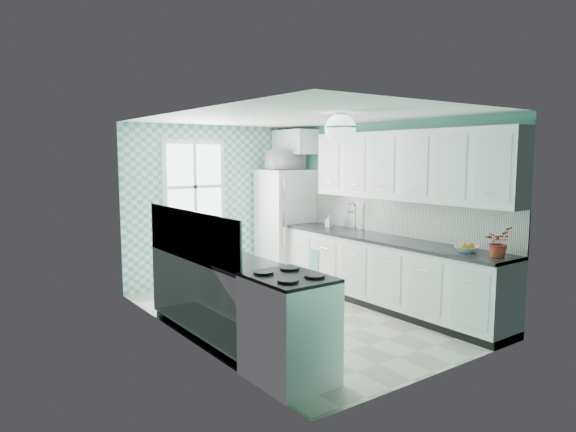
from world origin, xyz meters
TOP-DOWN VIEW (x-y plane):
  - floor at (0.00, 0.00)m, footprint 3.00×4.40m
  - ceiling at (0.00, 0.00)m, footprint 3.00×4.40m
  - wall_back at (0.00, 2.21)m, footprint 3.00×0.02m
  - wall_front at (0.00, -2.21)m, footprint 3.00×0.02m
  - wall_left at (-1.51, 0.00)m, footprint 0.02×4.40m
  - wall_right at (1.51, 0.00)m, footprint 0.02×4.40m
  - accent_wall at (0.00, 2.19)m, footprint 3.00×0.01m
  - window at (-0.35, 2.16)m, footprint 1.04×0.05m
  - backsplash_right at (1.49, -0.40)m, footprint 0.02×3.60m
  - backsplash_left at (-1.49, -0.07)m, footprint 0.02×2.15m
  - upper_cabinets_right at (1.33, -0.60)m, footprint 0.33×3.20m
  - upper_cabinet_fridge at (1.30, 1.83)m, footprint 0.40×0.74m
  - ceiling_light at (0.00, -0.80)m, footprint 0.34×0.34m
  - base_cabinets_right at (1.20, -0.40)m, footprint 0.60×3.60m
  - countertop_right at (1.19, -0.40)m, footprint 0.63×3.60m
  - base_cabinets_left at (-1.20, -0.07)m, footprint 0.60×2.15m
  - countertop_left at (-1.19, -0.07)m, footprint 0.63×2.15m
  - fridge at (1.11, 1.78)m, footprint 0.78×0.77m
  - stove at (-1.20, -1.48)m, footprint 0.63×0.79m
  - sink at (1.20, 0.41)m, footprint 0.53×0.45m
  - rug at (-0.09, 0.44)m, footprint 0.93×1.17m
  - dish_towel at (0.89, 0.75)m, footprint 0.09×0.22m
  - fruit_bowl at (1.20, -1.64)m, footprint 0.33×0.33m
  - potted_plant at (1.20, -2.01)m, footprint 0.36×0.33m
  - soap_bottle at (1.25, 0.84)m, footprint 0.10×0.10m
  - microwave at (1.11, 1.78)m, footprint 0.57×0.39m

SIDE VIEW (x-z plane):
  - floor at x=0.00m, z-range -0.02..0.00m
  - rug at x=-0.09m, z-range 0.00..0.02m
  - base_cabinets_right at x=1.20m, z-range 0.00..0.90m
  - base_cabinets_left at x=-1.20m, z-range 0.00..0.90m
  - dish_towel at x=0.89m, z-range 0.31..0.65m
  - stove at x=-1.20m, z-range 0.02..0.97m
  - fridge at x=1.11m, z-range 0.00..1.80m
  - countertop_right at x=1.19m, z-range 0.90..0.94m
  - countertop_left at x=-1.19m, z-range 0.90..0.94m
  - sink at x=1.20m, z-range 0.66..1.20m
  - fruit_bowl at x=1.20m, z-range 0.94..1.01m
  - soap_bottle at x=1.25m, z-range 0.94..1.12m
  - potted_plant at x=1.20m, z-range 0.94..1.27m
  - backsplash_right at x=1.49m, z-range 0.94..1.45m
  - backsplash_left at x=-1.49m, z-range 0.94..1.45m
  - wall_back at x=0.00m, z-range 0.00..2.50m
  - wall_front at x=0.00m, z-range 0.00..2.50m
  - wall_left at x=-1.51m, z-range 0.00..2.50m
  - wall_right at x=1.51m, z-range 0.00..2.50m
  - accent_wall at x=0.00m, z-range 0.00..2.50m
  - window at x=-0.35m, z-range 0.83..2.27m
  - upper_cabinets_right at x=1.33m, z-range 1.45..2.35m
  - microwave at x=1.11m, z-range 1.80..2.11m
  - upper_cabinet_fridge at x=1.30m, z-range 2.05..2.45m
  - ceiling_light at x=0.00m, z-range 2.15..2.50m
  - ceiling at x=0.00m, z-range 2.50..2.52m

